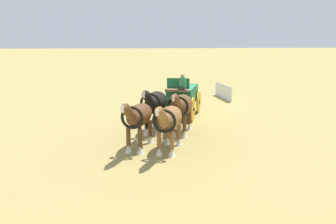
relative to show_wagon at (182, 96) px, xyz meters
The scene contains 7 objects.
ground_plane 1.21m from the show_wagon, 164.19° to the left, with size 220.00×220.00×0.00m, color #9E8C4C.
show_wagon is the anchor object (origin of this frame).
draft_horse_rear_near 3.64m from the show_wagon, ahead, with size 3.03×1.56×2.22m.
draft_horse_rear_off 3.64m from the show_wagon, 28.11° to the right, with size 3.11×1.58×2.33m.
draft_horse_lead_near 6.22m from the show_wagon, 11.77° to the right, with size 3.07×1.53×2.19m.
draft_horse_lead_off 6.22m from the show_wagon, 23.77° to the right, with size 3.05×1.50×2.24m.
sponsor_banner 6.74m from the show_wagon, 145.73° to the left, with size 3.20×0.06×1.10m, color silver.
Camera 1 is at (19.60, -2.37, 4.68)m, focal length 36.35 mm.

